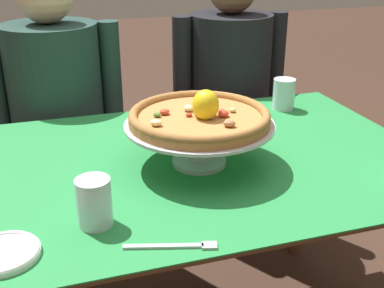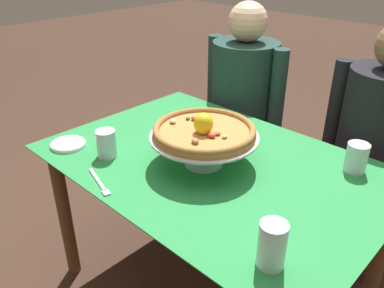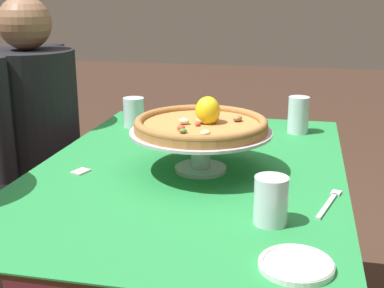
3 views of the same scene
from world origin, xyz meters
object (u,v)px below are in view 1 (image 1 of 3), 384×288
(pizza, at_px, (200,116))
(diner_right, at_px, (229,108))
(side_plate, at_px, (3,253))
(sugar_packet, at_px, (143,125))
(water_glass_back_right, at_px, (284,96))
(dinner_fork, at_px, (176,246))
(diner_left, at_px, (60,127))
(pizza_stand, at_px, (199,133))
(water_glass_front_left, at_px, (94,205))

(pizza, bearing_deg, diner_right, 62.67)
(side_plate, height_order, diner_right, diner_right)
(sugar_packet, bearing_deg, pizza, -75.36)
(water_glass_back_right, distance_m, dinner_fork, 0.94)
(water_glass_back_right, bearing_deg, diner_left, 155.40)
(pizza_stand, distance_m, pizza, 0.05)
(dinner_fork, xyz_separation_m, diner_right, (0.55, 1.10, -0.13))
(water_glass_back_right, xyz_separation_m, diner_left, (-0.79, 0.36, -0.16))
(pizza, bearing_deg, sugar_packet, 104.64)
(water_glass_back_right, relative_size, diner_left, 0.09)
(side_plate, distance_m, diner_left, 1.02)
(water_glass_back_right, relative_size, side_plate, 0.77)
(dinner_fork, height_order, sugar_packet, dinner_fork)
(diner_left, bearing_deg, pizza, -63.70)
(side_plate, xyz_separation_m, diner_right, (0.89, 1.03, -0.13))
(water_glass_back_right, height_order, sugar_packet, water_glass_back_right)
(water_glass_front_left, xyz_separation_m, sugar_packet, (0.23, 0.56, -0.05))
(water_glass_front_left, height_order, sugar_packet, water_glass_front_left)
(dinner_fork, height_order, diner_right, diner_right)
(water_glass_front_left, xyz_separation_m, water_glass_back_right, (0.76, 0.57, -0.00))
(diner_right, bearing_deg, water_glass_front_left, -125.91)
(water_glass_back_right, height_order, dinner_fork, water_glass_back_right)
(water_glass_back_right, bearing_deg, pizza_stand, -141.59)
(dinner_fork, distance_m, diner_right, 1.24)
(side_plate, distance_m, diner_right, 1.37)
(side_plate, xyz_separation_m, sugar_packet, (0.42, 0.62, -0.01))
(side_plate, bearing_deg, water_glass_back_right, 33.94)
(diner_right, bearing_deg, pizza, -117.33)
(water_glass_front_left, bearing_deg, diner_left, 92.27)
(diner_left, height_order, diner_right, diner_left)
(pizza_stand, bearing_deg, water_glass_back_right, 38.41)
(water_glass_back_right, bearing_deg, sugar_packet, -178.73)
(side_plate, relative_size, diner_left, 0.12)
(diner_left, bearing_deg, side_plate, -98.74)
(water_glass_front_left, relative_size, dinner_fork, 0.58)
(water_glass_front_left, distance_m, side_plate, 0.21)
(water_glass_back_right, xyz_separation_m, sugar_packet, (-0.53, -0.01, -0.05))
(dinner_fork, bearing_deg, pizza, 64.76)
(diner_left, bearing_deg, sugar_packet, -54.81)
(water_glass_back_right, distance_m, diner_right, 0.43)
(sugar_packet, bearing_deg, pizza_stand, -75.39)
(water_glass_front_left, distance_m, diner_left, 0.95)
(pizza_stand, distance_m, sugar_packet, 0.36)
(pizza, relative_size, water_glass_front_left, 3.43)
(pizza, distance_m, diner_left, 0.84)
(pizza_stand, relative_size, water_glass_front_left, 3.68)
(pizza_stand, height_order, dinner_fork, pizza_stand)
(pizza_stand, bearing_deg, water_glass_front_left, -144.58)
(water_glass_back_right, bearing_deg, diner_right, 98.06)
(water_glass_front_left, distance_m, diner_right, 1.21)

